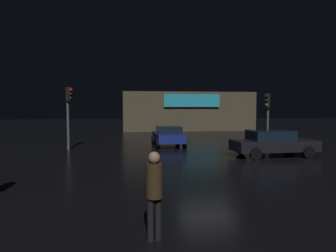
{
  "coord_description": "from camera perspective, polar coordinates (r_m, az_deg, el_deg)",
  "views": [
    {
      "loc": [
        -3.74,
        -13.92,
        2.68
      ],
      "look_at": [
        -1.54,
        2.05,
        1.73
      ],
      "focal_mm": 33.88,
      "sensor_mm": 36.0,
      "label": 1
    }
  ],
  "objects": [
    {
      "name": "traffic_signal_main",
      "position": [
        20.71,
        -17.43,
        3.37
      ],
      "size": [
        0.43,
        0.42,
        3.93
      ],
      "color": "#595B60",
      "rests_on": "ground"
    },
    {
      "name": "store_building",
      "position": [
        39.64,
        2.86,
        2.7
      ],
      "size": [
        15.02,
        9.5,
        4.41
      ],
      "color": "brown",
      "rests_on": "ground"
    },
    {
      "name": "pedestrian",
      "position": [
        6.44,
        -2.5,
        -11.2
      ],
      "size": [
        0.42,
        0.42,
        1.8
      ],
      "color": "black",
      "rests_on": "ground"
    },
    {
      "name": "traffic_signal_cross_right",
      "position": [
        23.98,
        17.47,
        2.94
      ],
      "size": [
        0.41,
        0.43,
        3.66
      ],
      "color": "#595B60",
      "rests_on": "ground"
    },
    {
      "name": "car_far",
      "position": [
        21.87,
        0.06,
        -1.73
      ],
      "size": [
        2.06,
        3.89,
        1.4
      ],
      "color": "navy",
      "rests_on": "ground"
    },
    {
      "name": "ground_plane",
      "position": [
        14.66,
        7.13,
        -7.17
      ],
      "size": [
        120.0,
        120.0,
        0.0
      ],
      "primitive_type": "plane",
      "color": "black"
    },
    {
      "name": "car_near",
      "position": [
        18.21,
        18.34,
        -2.88
      ],
      "size": [
        4.57,
        2.16,
        1.44
      ],
      "color": "black",
      "rests_on": "ground"
    }
  ]
}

